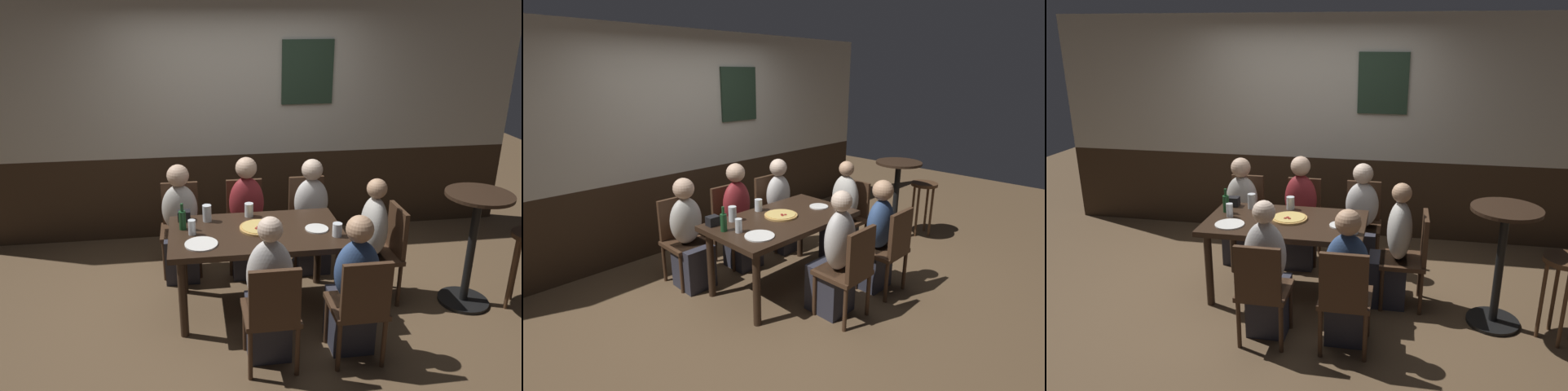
{
  "view_description": "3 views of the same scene",
  "coord_description": "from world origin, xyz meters",
  "views": [
    {
      "loc": [
        -0.52,
        -3.87,
        2.54
      ],
      "look_at": [
        0.05,
        0.12,
        1.01
      ],
      "focal_mm": 35.13,
      "sensor_mm": 36.0,
      "label": 1
    },
    {
      "loc": [
        -2.58,
        -2.63,
        2.11
      ],
      "look_at": [
        -0.07,
        -0.1,
        1.01
      ],
      "focal_mm": 27.42,
      "sensor_mm": 36.0,
      "label": 2
    },
    {
      "loc": [
        0.98,
        -4.18,
        2.37
      ],
      "look_at": [
        0.2,
        0.03,
        0.99
      ],
      "focal_mm": 34.49,
      "sensor_mm": 36.0,
      "label": 3
    }
  ],
  "objects": [
    {
      "name": "wall_back",
      "position": [
        0.01,
        1.65,
        1.3
      ],
      "size": [
        6.4,
        0.13,
        2.6
      ],
      "color": "#332316",
      "rests_on": "ground_plane"
    },
    {
      "name": "beer_glass_half",
      "position": [
        0.64,
        -0.19,
        0.79
      ],
      "size": [
        0.08,
        0.08,
        0.11
      ],
      "color": "silver",
      "rests_on": "dining_table"
    },
    {
      "name": "dining_table",
      "position": [
        0.0,
        0.0,
        0.65
      ],
      "size": [
        1.47,
        0.83,
        0.74
      ],
      "color": "black",
      "rests_on": "ground_plane"
    },
    {
      "name": "plate_white_large",
      "position": [
        -0.47,
        -0.2,
        0.75
      ],
      "size": [
        0.26,
        0.26,
        0.01
      ],
      "primitive_type": "cylinder",
      "color": "white",
      "rests_on": "dining_table"
    },
    {
      "name": "plate_white_small",
      "position": [
        0.51,
        -0.04,
        0.75
      ],
      "size": [
        0.2,
        0.2,
        0.01
      ],
      "primitive_type": "cylinder",
      "color": "white",
      "rests_on": "dining_table"
    },
    {
      "name": "ground_plane",
      "position": [
        0.0,
        0.0,
        0.0
      ],
      "size": [
        12.0,
        12.0,
        0.0
      ],
      "primitive_type": "plane",
      "color": "brown"
    },
    {
      "name": "tumbler_short",
      "position": [
        -0.02,
        0.32,
        0.79
      ],
      "size": [
        0.08,
        0.08,
        0.12
      ],
      "color": "silver",
      "rests_on": "dining_table"
    },
    {
      "name": "person_right_near",
      "position": [
        0.65,
        -0.67,
        0.48
      ],
      "size": [
        0.34,
        0.37,
        1.14
      ],
      "color": "#2D2D38",
      "rests_on": "ground_plane"
    },
    {
      "name": "chair_left_far",
      "position": [
        -0.65,
        0.83,
        0.5
      ],
      "size": [
        0.4,
        0.4,
        0.88
      ],
      "color": "#422B1C",
      "rests_on": "ground_plane"
    },
    {
      "name": "side_bar_table",
      "position": [
        1.86,
        -0.19,
        0.62
      ],
      "size": [
        0.56,
        0.56,
        1.05
      ],
      "color": "black",
      "rests_on": "ground_plane"
    },
    {
      "name": "chair_mid_far",
      "position": [
        0.0,
        0.83,
        0.5
      ],
      "size": [
        0.4,
        0.4,
        0.88
      ],
      "color": "#422B1C",
      "rests_on": "ground_plane"
    },
    {
      "name": "chair_right_near",
      "position": [
        0.65,
        -0.83,
        0.5
      ],
      "size": [
        0.4,
        0.4,
        0.88
      ],
      "color": "#422B1C",
      "rests_on": "ground_plane"
    },
    {
      "name": "chair_mid_near",
      "position": [
        0.0,
        -0.83,
        0.5
      ],
      "size": [
        0.4,
        0.4,
        0.88
      ],
      "color": "#422B1C",
      "rests_on": "ground_plane"
    },
    {
      "name": "chair_head_east",
      "position": [
        1.15,
        0.0,
        0.5
      ],
      "size": [
        0.4,
        0.4,
        0.88
      ],
      "color": "#422B1C",
      "rests_on": "ground_plane"
    },
    {
      "name": "highball_clear",
      "position": [
        -0.4,
        0.27,
        0.8
      ],
      "size": [
        0.08,
        0.08,
        0.15
      ],
      "color": "silver",
      "rests_on": "dining_table"
    },
    {
      "name": "person_mid_far",
      "position": [
        -0.0,
        0.67,
        0.5
      ],
      "size": [
        0.34,
        0.37,
        1.18
      ],
      "color": "#2D2D38",
      "rests_on": "ground_plane"
    },
    {
      "name": "person_left_far",
      "position": [
        -0.65,
        0.67,
        0.48
      ],
      "size": [
        0.34,
        0.37,
        1.13
      ],
      "color": "#2D2D38",
      "rests_on": "ground_plane"
    },
    {
      "name": "chair_right_far",
      "position": [
        0.65,
        0.83,
        0.5
      ],
      "size": [
        0.4,
        0.4,
        0.88
      ],
      "color": "#422B1C",
      "rests_on": "ground_plane"
    },
    {
      "name": "person_mid_near",
      "position": [
        0.0,
        -0.67,
        0.49
      ],
      "size": [
        0.34,
        0.37,
        1.17
      ],
      "color": "#2D2D38",
      "rests_on": "ground_plane"
    },
    {
      "name": "condiment_caddy",
      "position": [
        -0.6,
        0.31,
        0.79
      ],
      "size": [
        0.11,
        0.09,
        0.09
      ],
      "primitive_type": "cube",
      "color": "black",
      "rests_on": "dining_table"
    },
    {
      "name": "beer_bottle_green",
      "position": [
        -0.61,
        0.12,
        0.83
      ],
      "size": [
        0.06,
        0.06,
        0.23
      ],
      "color": "#194723",
      "rests_on": "dining_table"
    },
    {
      "name": "pizza",
      "position": [
        0.03,
        0.04,
        0.75
      ],
      "size": [
        0.33,
        0.33,
        0.03
      ],
      "color": "tan",
      "rests_on": "dining_table"
    },
    {
      "name": "person_right_far",
      "position": [
        0.65,
        0.67,
        0.48
      ],
      "size": [
        0.34,
        0.37,
        1.13
      ],
      "color": "#2D2D38",
      "rests_on": "ground_plane"
    },
    {
      "name": "person_head_east",
      "position": [
        0.99,
        0.0,
        0.48
      ],
      "size": [
        0.37,
        0.34,
        1.15
      ],
      "color": "#2D2D38",
      "rests_on": "ground_plane"
    },
    {
      "name": "beer_glass_tall",
      "position": [
        -0.54,
        0.01,
        0.8
      ],
      "size": [
        0.06,
        0.06,
        0.13
      ],
      "color": "silver",
      "rests_on": "dining_table"
    }
  ]
}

